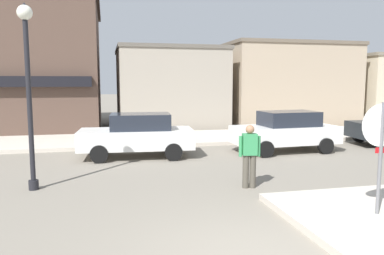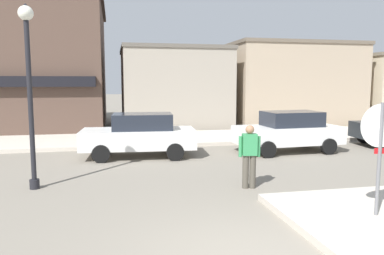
# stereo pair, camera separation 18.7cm
# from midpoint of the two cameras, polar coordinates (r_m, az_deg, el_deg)

# --- Properties ---
(kerb_far) EXTENTS (80.00, 4.00, 0.15)m
(kerb_far) POSITION_cam_midpoint_polar(r_m,az_deg,el_deg) (17.29, -4.90, -1.73)
(kerb_far) COLOR beige
(kerb_far) RESTS_ON ground
(stop_sign) EXTENTS (0.82, 0.09, 2.30)m
(stop_sign) POSITION_cam_midpoint_polar(r_m,az_deg,el_deg) (7.88, 27.34, -2.29)
(stop_sign) COLOR slate
(stop_sign) RESTS_ON ground
(lamp_post) EXTENTS (0.36, 0.36, 4.54)m
(lamp_post) POSITION_cam_midpoint_polar(r_m,az_deg,el_deg) (9.97, -23.14, 8.03)
(lamp_post) COLOR black
(lamp_post) RESTS_ON ground
(parked_car_nearest) EXTENTS (4.12, 2.10, 1.56)m
(parked_car_nearest) POSITION_cam_midpoint_polar(r_m,az_deg,el_deg) (13.49, -7.60, -1.06)
(parked_car_nearest) COLOR white
(parked_car_nearest) RESTS_ON ground
(parked_car_second) EXTENTS (4.08, 2.04, 1.56)m
(parked_car_second) POSITION_cam_midpoint_polar(r_m,az_deg,el_deg) (14.81, 14.86, -0.52)
(parked_car_second) COLOR white
(parked_car_second) RESTS_ON ground
(pedestrian_crossing_near) EXTENTS (0.56, 0.27, 1.61)m
(pedestrian_crossing_near) POSITION_cam_midpoint_polar(r_m,az_deg,el_deg) (9.54, 9.30, -4.07)
(pedestrian_crossing_near) COLOR #4C473D
(pedestrian_crossing_near) RESTS_ON ground
(building_corner_shop) EXTENTS (11.30, 10.35, 7.30)m
(building_corner_shop) POSITION_cam_midpoint_polar(r_m,az_deg,el_deg) (24.63, -26.12, 8.52)
(building_corner_shop) COLOR brown
(building_corner_shop) RESTS_ON ground
(building_storefront_left_near) EXTENTS (6.11, 6.04, 4.65)m
(building_storefront_left_near) POSITION_cam_midpoint_polar(r_m,az_deg,el_deg) (22.62, -2.65, 6.05)
(building_storefront_left_near) COLOR #9E9384
(building_storefront_left_near) RESTS_ON ground
(building_storefront_left_mid) EXTENTS (8.00, 6.51, 5.07)m
(building_storefront_left_mid) POSITION_cam_midpoint_polar(r_m,az_deg,el_deg) (25.40, 14.29, 6.42)
(building_storefront_left_mid) COLOR tan
(building_storefront_left_mid) RESTS_ON ground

